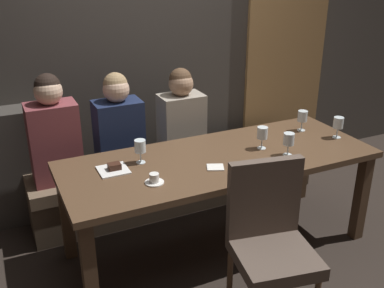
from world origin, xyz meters
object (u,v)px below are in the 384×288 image
(wine_glass_near_left, at_px, (338,124))
(dessert_plate, at_px, (114,169))
(dining_table, at_px, (220,168))
(diner_redhead, at_px, (53,132))
(banquette_bench, at_px, (180,180))
(wine_glass_far_right, at_px, (289,140))
(wine_glass_end_left, at_px, (140,147))
(espresso_cup, at_px, (154,179))
(wine_glass_end_right, at_px, (263,134))
(wine_glass_far_left, at_px, (302,117))
(chair_near_side, at_px, (270,234))
(diner_far_end, at_px, (181,116))
(diner_bearded, at_px, (118,125))

(wine_glass_near_left, height_order, dessert_plate, wine_glass_near_left)
(dining_table, distance_m, diner_redhead, 1.24)
(banquette_bench, height_order, wine_glass_far_right, wine_glass_far_right)
(wine_glass_far_right, relative_size, wine_glass_end_left, 1.00)
(wine_glass_far_right, xyz_separation_m, espresso_cup, (-0.99, 0.00, -0.09))
(wine_glass_end_right, relative_size, wine_glass_end_left, 1.00)
(wine_glass_end_right, bearing_deg, dining_table, 179.59)
(banquette_bench, height_order, wine_glass_far_left, wine_glass_far_left)
(chair_near_side, xyz_separation_m, wine_glass_end_left, (-0.47, 0.86, 0.29))
(diner_far_end, height_order, wine_glass_end_left, diner_far_end)
(wine_glass_far_right, bearing_deg, wine_glass_far_left, 41.93)
(dining_table, xyz_separation_m, chair_near_side, (-0.06, -0.72, -0.09))
(dining_table, xyz_separation_m, wine_glass_far_right, (0.44, -0.18, 0.20))
(diner_far_end, bearing_deg, wine_glass_end_left, -133.58)
(wine_glass_far_left, distance_m, wine_glass_end_right, 0.52)
(dining_table, distance_m, diner_far_end, 0.75)
(banquette_bench, xyz_separation_m, wine_glass_end_left, (-0.53, -0.56, 0.62))
(diner_far_end, xyz_separation_m, wine_glass_far_right, (0.41, -0.91, 0.05))
(diner_bearded, relative_size, wine_glass_near_left, 4.77)
(diner_far_end, xyz_separation_m, wine_glass_far_left, (0.80, -0.56, 0.05))
(diner_bearded, bearing_deg, diner_far_end, 3.56)
(diner_far_end, bearing_deg, dining_table, -92.38)
(diner_bearded, bearing_deg, wine_glass_near_left, -27.03)
(diner_far_end, height_order, wine_glass_end_right, diner_far_end)
(diner_redhead, height_order, diner_far_end, diner_redhead)
(diner_bearded, bearing_deg, wine_glass_end_right, -39.14)
(espresso_cup, relative_size, dessert_plate, 0.63)
(diner_redhead, relative_size, diner_far_end, 1.10)
(chair_near_side, xyz_separation_m, diner_far_end, (0.09, 1.45, 0.25))
(wine_glass_far_left, height_order, wine_glass_far_right, same)
(banquette_bench, bearing_deg, chair_near_side, -92.35)
(diner_far_end, relative_size, wine_glass_end_left, 4.59)
(espresso_cup, bearing_deg, wine_glass_end_right, 10.83)
(wine_glass_far_left, relative_size, dessert_plate, 0.86)
(diner_bearded, height_order, espresso_cup, diner_bearded)
(wine_glass_far_right, height_order, espresso_cup, wine_glass_far_right)
(diner_redhead, xyz_separation_m, espresso_cup, (0.45, -0.88, -0.07))
(banquette_bench, distance_m, diner_far_end, 0.58)
(wine_glass_far_left, relative_size, wine_glass_near_left, 1.00)
(dining_table, height_order, banquette_bench, dining_table)
(diner_redhead, xyz_separation_m, dessert_plate, (0.27, -0.61, -0.09))
(diner_far_end, xyz_separation_m, dessert_plate, (-0.76, -0.63, -0.05))
(wine_glass_near_left, xyz_separation_m, dessert_plate, (-1.71, 0.17, -0.10))
(banquette_bench, bearing_deg, wine_glass_near_left, -38.05)
(wine_glass_end_left, bearing_deg, wine_glass_end_right, -9.35)
(diner_bearded, xyz_separation_m, wine_glass_end_left, (-0.01, -0.55, 0.03))
(espresso_cup, bearing_deg, banquette_bench, 57.74)
(diner_far_end, xyz_separation_m, wine_glass_end_right, (0.31, -0.73, 0.05))
(diner_bearded, distance_m, diner_far_end, 0.55)
(wine_glass_end_left, bearing_deg, banquette_bench, 46.51)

